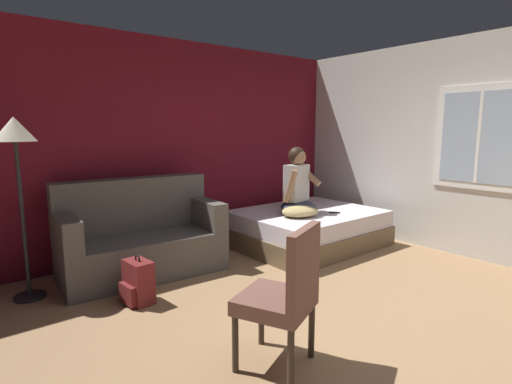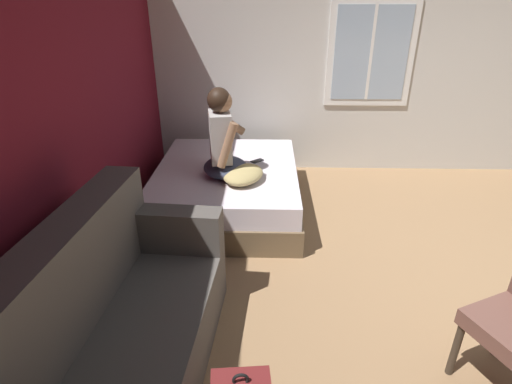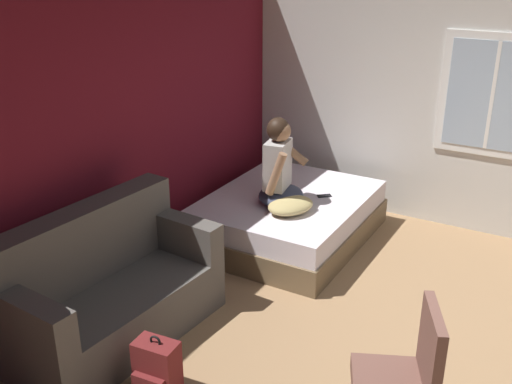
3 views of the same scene
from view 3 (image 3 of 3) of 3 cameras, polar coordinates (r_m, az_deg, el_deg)
name	(u,v)px [view 3 (image 3 of 3)]	position (r m, az deg, el deg)	size (l,w,h in m)	color
ground_plane	(456,376)	(4.73, 18.48, -16.31)	(40.00, 40.00, 0.00)	#93704C
wall_back_accent	(112,133)	(5.41, -13.55, 5.46)	(10.07, 0.16, 2.70)	maroon
bed	(288,218)	(6.27, 3.07, -2.44)	(1.89, 1.52, 0.48)	brown
couch	(109,291)	(4.83, -13.83, -9.17)	(1.76, 0.94, 1.04)	#514C47
side_chair	(405,376)	(3.77, 13.98, -16.62)	(0.61, 0.61, 0.98)	#382D23
person_seated	(280,169)	(5.89, 2.26, 2.19)	(0.59, 0.53, 0.88)	#383D51
backpack	(156,369)	(4.31, -9.46, -16.29)	(0.25, 0.32, 0.46)	maroon
throw_pillow	(291,205)	(5.78, 3.31, -1.28)	(0.48, 0.36, 0.14)	tan
cell_phone	(324,196)	(6.20, 6.51, -0.36)	(0.07, 0.14, 0.01)	black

